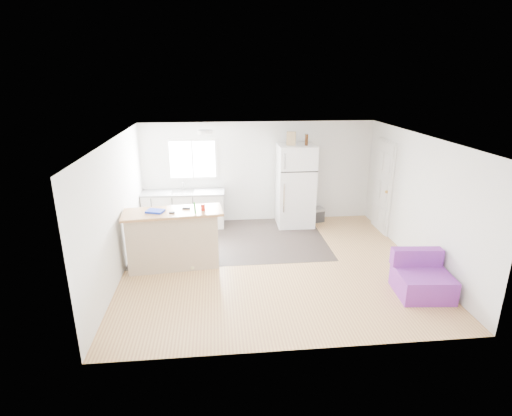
{
  "coord_description": "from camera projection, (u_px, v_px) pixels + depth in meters",
  "views": [
    {
      "loc": [
        -1.0,
        -6.79,
        3.43
      ],
      "look_at": [
        -0.24,
        0.7,
        0.9
      ],
      "focal_mm": 28.0,
      "sensor_mm": 36.0,
      "label": 1
    }
  ],
  "objects": [
    {
      "name": "tool_a",
      "position": [
        186.0,
        208.0,
        7.3
      ],
      "size": [
        0.14,
        0.06,
        0.03
      ],
      "primitive_type": "cube",
      "rotation": [
        0.0,
        0.0,
        -0.08
      ],
      "color": "black",
      "rests_on": "peninsula"
    },
    {
      "name": "cooler",
      "position": [
        314.0,
        215.0,
        9.76
      ],
      "size": [
        0.5,
        0.4,
        0.34
      ],
      "rotation": [
        0.0,
        0.0,
        0.27
      ],
      "color": "#313033",
      "rests_on": "floor"
    },
    {
      "name": "red_cup",
      "position": [
        203.0,
        207.0,
        7.21
      ],
      "size": [
        0.09,
        0.09,
        0.12
      ],
      "primitive_type": "cylinder",
      "rotation": [
        0.0,
        0.0,
        0.09
      ],
      "color": "red",
      "rests_on": "peninsula"
    },
    {
      "name": "kitchen_cabinets",
      "position": [
        184.0,
        209.0,
        9.36
      ],
      "size": [
        1.93,
        0.66,
        1.12
      ],
      "rotation": [
        0.0,
        0.0,
        -0.04
      ],
      "color": "white",
      "rests_on": "floor"
    },
    {
      "name": "cardboard_box",
      "position": [
        291.0,
        139.0,
        8.94
      ],
      "size": [
        0.22,
        0.15,
        0.3
      ],
      "primitive_type": "cube",
      "rotation": [
        0.0,
        0.0,
        -0.29
      ],
      "color": "#9F835B",
      "rests_on": "refrigerator"
    },
    {
      "name": "window",
      "position": [
        193.0,
        159.0,
        9.3
      ],
      "size": [
        1.18,
        0.06,
        0.98
      ],
      "color": "white",
      "rests_on": "back_wall"
    },
    {
      "name": "purple_seat",
      "position": [
        422.0,
        279.0,
        6.53
      ],
      "size": [
        0.9,
        0.85,
        0.69
      ],
      "rotation": [
        0.0,
        0.0,
        -0.09
      ],
      "color": "purple",
      "rests_on": "floor"
    },
    {
      "name": "vinyl_zone",
      "position": [
        231.0,
        240.0,
        8.71
      ],
      "size": [
        4.05,
        2.5,
        0.0
      ],
      "primitive_type": "cube",
      "color": "#312925",
      "rests_on": "floor"
    },
    {
      "name": "bottle_left",
      "position": [
        307.0,
        140.0,
        8.91
      ],
      "size": [
        0.08,
        0.08,
        0.25
      ],
      "primitive_type": "cylinder",
      "rotation": [
        0.0,
        0.0,
        -0.14
      ],
      "color": "#3C1E0B",
      "rests_on": "refrigerator"
    },
    {
      "name": "room",
      "position": [
        273.0,
        204.0,
        7.21
      ],
      "size": [
        5.51,
        5.01,
        2.41
      ],
      "color": "#A97247",
      "rests_on": "ground"
    },
    {
      "name": "cleaner_jug",
      "position": [
        207.0,
        262.0,
        7.41
      ],
      "size": [
        0.14,
        0.12,
        0.28
      ],
      "rotation": [
        0.0,
        0.0,
        0.24
      ],
      "color": "white",
      "rests_on": "floor"
    },
    {
      "name": "mop",
      "position": [
        194.0,
        257.0,
        7.36
      ],
      "size": [
        0.24,
        0.37,
        1.32
      ],
      "rotation": [
        0.0,
        0.0,
        -0.17
      ],
      "color": "green",
      "rests_on": "floor"
    },
    {
      "name": "peninsula",
      "position": [
        173.0,
        239.0,
        7.37
      ],
      "size": [
        1.83,
        0.84,
        1.09
      ],
      "rotation": [
        0.0,
        0.0,
        0.1
      ],
      "color": "#C3AD8D",
      "rests_on": "floor"
    },
    {
      "name": "blue_tray",
      "position": [
        155.0,
        211.0,
        7.14
      ],
      "size": [
        0.35,
        0.3,
        0.04
      ],
      "primitive_type": "cube",
      "rotation": [
        0.0,
        0.0,
        -0.32
      ],
      "color": "#1532CB",
      "rests_on": "peninsula"
    },
    {
      "name": "interior_door",
      "position": [
        383.0,
        187.0,
        8.99
      ],
      "size": [
        0.11,
        0.92,
        2.1
      ],
      "color": "white",
      "rests_on": "right_wall"
    },
    {
      "name": "bottle_right",
      "position": [
        306.0,
        139.0,
        8.97
      ],
      "size": [
        0.08,
        0.08,
        0.25
      ],
      "primitive_type": "cylinder",
      "rotation": [
        0.0,
        0.0,
        -0.22
      ],
      "color": "#3C1E0B",
      "rests_on": "refrigerator"
    },
    {
      "name": "tool_b",
      "position": [
        172.0,
        213.0,
        7.08
      ],
      "size": [
        0.1,
        0.04,
        0.03
      ],
      "primitive_type": "cube",
      "rotation": [
        0.0,
        0.0,
        0.02
      ],
      "color": "black",
      "rests_on": "peninsula"
    },
    {
      "name": "ceiling_fixture",
      "position": [
        205.0,
        132.0,
        7.86
      ],
      "size": [
        0.3,
        0.3,
        0.07
      ],
      "primitive_type": "cylinder",
      "color": "white",
      "rests_on": "ceiling"
    },
    {
      "name": "refrigerator",
      "position": [
        295.0,
        186.0,
        9.34
      ],
      "size": [
        0.86,
        0.82,
        1.92
      ],
      "rotation": [
        0.0,
        0.0,
        -0.01
      ],
      "color": "white",
      "rests_on": "floor"
    }
  ]
}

